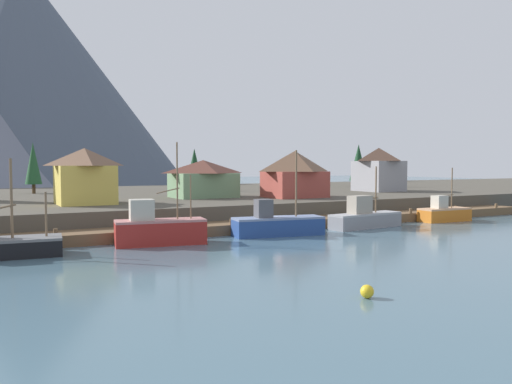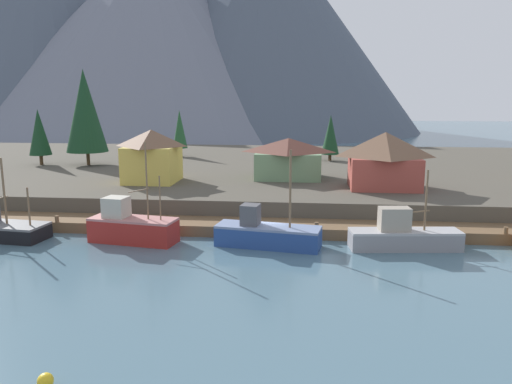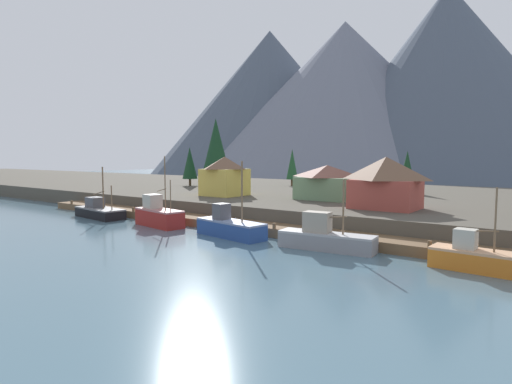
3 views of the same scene
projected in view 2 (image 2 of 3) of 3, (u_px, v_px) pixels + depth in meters
name	position (u px, v px, depth m)	size (l,w,h in m)	color
ground_plane	(282.00, 199.00, 63.99)	(400.00, 400.00, 1.00)	#476675
dock	(273.00, 228.00, 46.20)	(80.00, 4.00, 1.60)	brown
shoreline_bank	(286.00, 172.00, 75.38)	(400.00, 56.00, 2.50)	#4C473D
mountain_west_peak	(45.00, 34.00, 181.45)	(116.50, 116.50, 69.55)	#475160
mountain_central_peak	(153.00, 37.00, 173.95)	(127.04, 127.04, 65.46)	slate
mountain_east_peak	(265.00, 26.00, 176.89)	(109.56, 109.56, 74.02)	#475160
fishing_boat_red	(131.00, 227.00, 43.31)	(7.89, 3.83, 8.77)	maroon
fishing_boat_blue	(267.00, 234.00, 42.07)	(9.12, 4.05, 8.27)	navy
fishing_boat_grey	(403.00, 236.00, 41.32)	(9.29, 3.26, 6.66)	gray
house_yellow	(152.00, 155.00, 58.65)	(6.14, 6.35, 6.18)	gold
house_red	(385.00, 160.00, 54.52)	(7.82, 6.04, 6.20)	#9E4238
house_green	(288.00, 158.00, 61.38)	(8.33, 6.47, 4.97)	#6B8E66
conifer_near_left	(85.00, 111.00, 72.28)	(5.97, 5.97, 13.87)	#4C3823
conifer_near_right	(330.00, 135.00, 77.85)	(2.82, 2.82, 7.15)	#4C3823
conifer_mid_left	(180.00, 129.00, 83.22)	(2.45, 2.45, 7.77)	#4C3823
conifer_back_left	(39.00, 132.00, 73.06)	(3.19, 3.19, 8.18)	#4C3823
channel_buoy	(45.00, 381.00, 21.67)	(0.70, 0.70, 0.70)	gold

